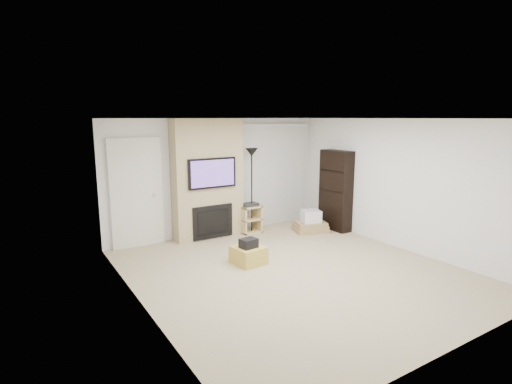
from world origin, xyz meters
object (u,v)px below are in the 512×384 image
floor_lamp (252,166)px  box_stack (311,223)px  ottoman (249,255)px  bookshelf (336,190)px  av_stand (250,217)px

floor_lamp → box_stack: (1.15, -0.65, -1.29)m
ottoman → floor_lamp: bearing=56.8°
floor_lamp → box_stack: floor_lamp is taller
bookshelf → box_stack: bearing=166.6°
av_stand → box_stack: av_stand is taller
box_stack → bookshelf: (0.59, -0.14, 0.72)m
av_stand → bookshelf: size_ratio=0.37×
floor_lamp → av_stand: bearing=153.1°
ottoman → box_stack: 2.40m
box_stack → bookshelf: bookshelf is taller
ottoman → av_stand: bearing=58.0°
ottoman → box_stack: bearing=23.6°
floor_lamp → av_stand: 1.13m
ottoman → bookshelf: bookshelf is taller
floor_lamp → bookshelf: floor_lamp is taller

